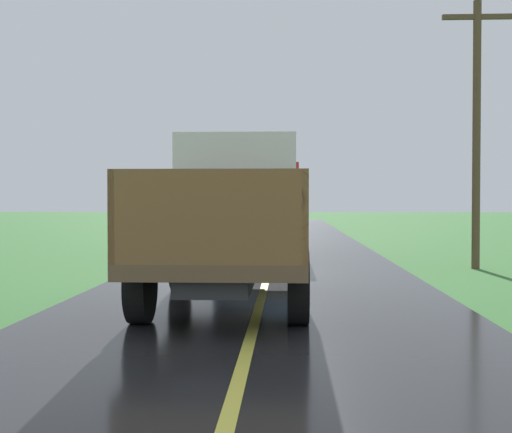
% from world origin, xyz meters
% --- Properties ---
extents(banana_truck_near, '(2.38, 5.82, 2.80)m').
position_xyz_m(banana_truck_near, '(-0.45, 12.24, 1.47)').
color(banana_truck_near, '#2D2D30').
rests_on(banana_truck_near, road_surface).
extents(banana_truck_far, '(2.38, 5.81, 2.80)m').
position_xyz_m(banana_truck_far, '(-0.29, 21.70, 1.47)').
color(banana_truck_far, '#2D2D30').
rests_on(banana_truck_far, road_surface).
extents(utility_pole_roadside, '(1.73, 0.20, 6.68)m').
position_xyz_m(utility_pole_roadside, '(5.14, 18.34, 3.59)').
color(utility_pole_roadside, brown).
rests_on(utility_pole_roadside, ground).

